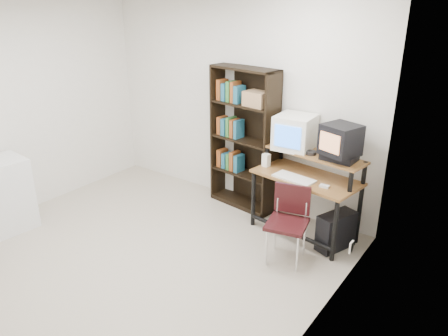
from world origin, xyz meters
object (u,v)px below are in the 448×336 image
Objects in this scene: school_chair at (289,216)px; mini_fridge at (5,194)px; crt_monitor at (295,132)px; pc_tower at (336,231)px; computer_desk at (307,180)px; bookshelf at (245,138)px; crt_tv at (341,140)px.

mini_fridge reaches higher than school_chair.
crt_monitor is 3.51m from mini_fridge.
computer_desk is at bearing -172.38° from pc_tower.
mini_fridge is at bearing -137.97° from computer_desk.
mini_fridge is (-3.05, -1.38, -0.06)m from school_chair.
bookshelf is (-1.00, 0.24, 0.25)m from computer_desk.
crt_tv is 3.93m from mini_fridge.
computer_desk reaches higher than mini_fridge.
crt_tv is 1.02m from pc_tower.
crt_tv is at bearing 15.06° from computer_desk.
crt_tv reaches higher than crt_monitor.
computer_desk is 2.81× the size of crt_monitor.
crt_monitor is 0.56× the size of school_chair.
crt_tv is 0.24× the size of bookshelf.
bookshelf is at bearing -172.62° from pc_tower.
crt_tv is at bearing -13.84° from crt_monitor.
pc_tower is (0.10, -0.14, -1.00)m from crt_tv.
bookshelf reaches higher than mini_fridge.
bookshelf is (-0.75, 0.10, -0.23)m from crt_monitor.
pc_tower is 0.66m from school_chair.
computer_desk is 0.69× the size of bookshelf.
mini_fridge is (-3.30, -1.99, -0.78)m from crt_tv.
pc_tower is at bearing -5.64° from bookshelf.
bookshelf is (-1.08, 0.81, 0.45)m from school_chair.
pc_tower is at bearing -22.95° from crt_monitor.
school_chair is at bearing -29.37° from bookshelf.
crt_monitor is 1.03× the size of crt_tv.
pc_tower is at bearing 34.03° from mini_fridge.
computer_desk is 1.58× the size of school_chair.
bookshelf is 2.10× the size of mini_fridge.
computer_desk reaches higher than school_chair.
pc_tower is (0.43, -0.10, -0.48)m from computer_desk.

